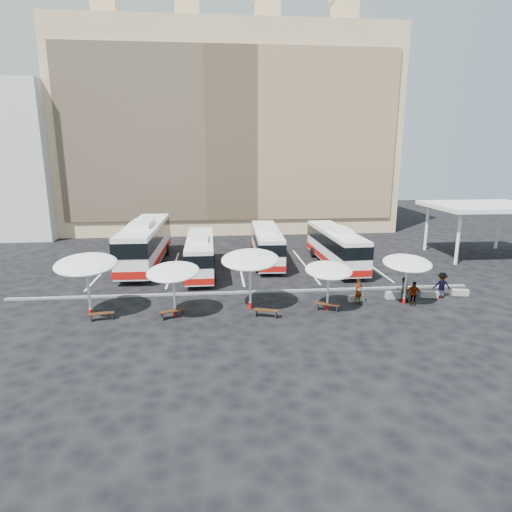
{
  "coord_description": "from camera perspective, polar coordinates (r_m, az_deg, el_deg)",
  "views": [
    {
      "loc": [
        -2.08,
        -29.46,
        10.17
      ],
      "look_at": [
        1.0,
        3.0,
        2.2
      ],
      "focal_mm": 30.0,
      "sensor_mm": 36.0,
      "label": 1
    }
  ],
  "objects": [
    {
      "name": "wood_bench_3",
      "position": [
        28.59,
        9.49,
        -6.51
      ],
      "size": [
        1.62,
        0.97,
        0.48
      ],
      "rotation": [
        0.0,
        0.0,
        -0.38
      ],
      "color": "black",
      "rests_on": "ground"
    },
    {
      "name": "service_canopy",
      "position": [
        47.6,
        28.01,
        5.74
      ],
      "size": [
        10.0,
        8.0,
        5.2
      ],
      "color": "white",
      "rests_on": "ground"
    },
    {
      "name": "bus_2",
      "position": [
        40.19,
        1.45,
        1.67
      ],
      "size": [
        2.82,
        11.0,
        3.47
      ],
      "rotation": [
        0.0,
        0.0,
        -0.03
      ],
      "color": "white",
      "rests_on": "ground"
    },
    {
      "name": "apartment_block",
      "position": [
        63.05,
        -30.28,
        10.84
      ],
      "size": [
        14.0,
        14.0,
        18.0
      ],
      "primitive_type": "cube",
      "color": "beige",
      "rests_on": "ground"
    },
    {
      "name": "curb_divider",
      "position": [
        31.69,
        -1.38,
        -4.85
      ],
      "size": [
        34.0,
        0.25,
        0.15
      ],
      "primitive_type": "cube",
      "color": "black",
      "rests_on": "ground"
    },
    {
      "name": "bus_0",
      "position": [
        40.18,
        -14.55,
        1.82
      ],
      "size": [
        3.36,
        13.51,
        4.27
      ],
      "rotation": [
        0.0,
        0.0,
        -0.02
      ],
      "color": "white",
      "rests_on": "ground"
    },
    {
      "name": "sandstone_building",
      "position": [
        61.42,
        -3.61,
        16.0
      ],
      "size": [
        42.0,
        18.25,
        29.6
      ],
      "color": "tan",
      "rests_on": "ground"
    },
    {
      "name": "conc_bench_3",
      "position": [
        34.55,
        25.57,
        -4.4
      ],
      "size": [
        1.2,
        0.59,
        0.43
      ],
      "primitive_type": "cube",
      "rotation": [
        0.0,
        0.0,
        -0.19
      ],
      "color": "gray",
      "rests_on": "ground"
    },
    {
      "name": "passenger_3",
      "position": [
        33.18,
        23.52,
        -3.6
      ],
      "size": [
        1.33,
        0.94,
        1.87
      ],
      "primitive_type": "imported",
      "rotation": [
        0.0,
        0.0,
        2.93
      ],
      "color": "black",
      "rests_on": "ground"
    },
    {
      "name": "passenger_1",
      "position": [
        31.35,
        19.03,
        -4.26
      ],
      "size": [
        0.93,
        0.76,
        1.78
      ],
      "primitive_type": "imported",
      "rotation": [
        0.0,
        0.0,
        3.03
      ],
      "color": "black",
      "rests_on": "ground"
    },
    {
      "name": "wood_bench_2",
      "position": [
        27.15,
        1.37,
        -7.4
      ],
      "size": [
        1.67,
        0.92,
        0.5
      ],
      "rotation": [
        0.0,
        0.0,
        -0.32
      ],
      "color": "black",
      "rests_on": "ground"
    },
    {
      "name": "conc_bench_0",
      "position": [
        30.85,
        13.2,
        -5.49
      ],
      "size": [
        1.15,
        0.52,
        0.41
      ],
      "primitive_type": "cube",
      "rotation": [
        0.0,
        0.0,
        0.14
      ],
      "color": "gray",
      "rests_on": "ground"
    },
    {
      "name": "bay_lines",
      "position": [
        38.87,
        -2.16,
        -1.43
      ],
      "size": [
        24.15,
        12.0,
        0.01
      ],
      "color": "white",
      "rests_on": "ground"
    },
    {
      "name": "conc_bench_2",
      "position": [
        33.19,
        22.1,
        -4.75
      ],
      "size": [
        1.24,
        0.64,
        0.44
      ],
      "primitive_type": "cube",
      "rotation": [
        0.0,
        0.0,
        -0.22
      ],
      "color": "gray",
      "rests_on": "ground"
    },
    {
      "name": "sunshade_3",
      "position": [
        27.97,
        9.66,
        -1.92
      ],
      "size": [
        3.08,
        3.12,
        3.2
      ],
      "rotation": [
        0.0,
        0.0,
        -0.01
      ],
      "color": "white",
      "rests_on": "ground"
    },
    {
      "name": "passenger_2",
      "position": [
        30.91,
        20.24,
        -4.71
      ],
      "size": [
        1.05,
        0.63,
        1.68
      ],
      "primitive_type": "imported",
      "rotation": [
        0.0,
        0.0,
        -0.23
      ],
      "color": "black",
      "rests_on": "ground"
    },
    {
      "name": "bus_3",
      "position": [
        39.6,
        10.58,
        1.39
      ],
      "size": [
        3.0,
        11.59,
        3.65
      ],
      "rotation": [
        0.0,
        0.0,
        0.04
      ],
      "color": "white",
      "rests_on": "ground"
    },
    {
      "name": "sunshade_2",
      "position": [
        27.68,
        -0.78,
        -0.51
      ],
      "size": [
        4.57,
        4.6,
        3.95
      ],
      "rotation": [
        0.0,
        0.0,
        -0.24
      ],
      "color": "white",
      "rests_on": "ground"
    },
    {
      "name": "sunshade_0",
      "position": [
        28.45,
        -21.71,
        -1.07
      ],
      "size": [
        4.22,
        4.26,
        3.97
      ],
      "rotation": [
        0.0,
        0.0,
        0.12
      ],
      "color": "white",
      "rests_on": "ground"
    },
    {
      "name": "sunshade_1",
      "position": [
        26.95,
        -11.0,
        -2.12
      ],
      "size": [
        4.03,
        4.06,
        3.44
      ],
      "rotation": [
        0.0,
        0.0,
        -0.26
      ],
      "color": "white",
      "rests_on": "ground"
    },
    {
      "name": "bus_1",
      "position": [
        36.98,
        -7.45,
        0.43
      ],
      "size": [
        2.61,
        10.72,
        3.39
      ],
      "rotation": [
        0.0,
        0.0,
        0.01
      ],
      "color": "white",
      "rests_on": "ground"
    },
    {
      "name": "wood_bench_0",
      "position": [
        28.37,
        -19.9,
        -7.36
      ],
      "size": [
        1.57,
        0.71,
        0.47
      ],
      "rotation": [
        0.0,
        0.0,
        0.21
      ],
      "color": "black",
      "rests_on": "ground"
    },
    {
      "name": "wood_bench_1",
      "position": [
        27.5,
        -11.07,
        -7.36
      ],
      "size": [
        1.71,
        1.03,
        0.51
      ],
      "rotation": [
        0.0,
        0.0,
        0.38
      ],
      "color": "black",
      "rests_on": "ground"
    },
    {
      "name": "conc_bench_1",
      "position": [
        32.13,
        18.03,
        -4.96
      ],
      "size": [
        1.35,
        0.53,
        0.5
      ],
      "primitive_type": "cube",
      "rotation": [
        0.0,
        0.0,
        0.07
      ],
      "color": "gray",
      "rests_on": "ground"
    },
    {
      "name": "ground",
      "position": [
        31.24,
        -1.31,
        -5.27
      ],
      "size": [
        120.0,
        120.0,
        0.0
      ],
      "primitive_type": "plane",
      "color": "black",
      "rests_on": "ground"
    },
    {
      "name": "passenger_0",
      "position": [
        30.19,
        13.52,
        -4.58
      ],
      "size": [
        0.76,
        0.66,
        1.76
      ],
      "primitive_type": "imported",
      "rotation": [
        0.0,
        0.0,
        0.46
      ],
      "color": "black",
      "rests_on": "ground"
    },
    {
      "name": "sunshade_4",
      "position": [
        30.47,
        19.51,
        -0.94
      ],
      "size": [
        3.67,
        3.7,
        3.38
      ],
      "rotation": [
        0.0,
        0.0,
        -0.15
      ],
      "color": "white",
      "rests_on": "ground"
    }
  ]
}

